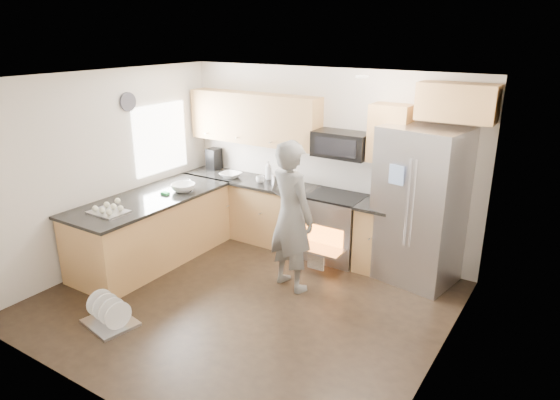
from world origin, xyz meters
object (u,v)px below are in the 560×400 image
Objects in this scene: person at (291,216)px; dish_rack at (110,317)px; stove_range at (336,212)px; refrigerator at (419,206)px.

person is 2.99× the size of dish_rack.
stove_range is at bearing -78.40° from person.
refrigerator reaches higher than dish_rack.
person is (-1.23, -1.06, -0.05)m from refrigerator.
stove_range reaches higher than dish_rack.
dish_rack is (-1.22, -1.81, -0.85)m from person.
refrigerator is 1.63m from person.
person reaches higher than stove_range.
person is 2.34m from dish_rack.
refrigerator is 3.16× the size of dish_rack.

